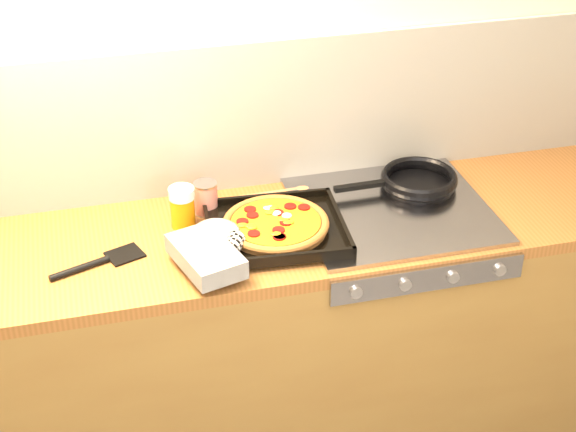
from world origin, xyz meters
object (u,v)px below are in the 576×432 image
object	(u,v)px
pizza_on_tray	(256,232)
tomato_can	(206,198)
frying_pan	(417,181)
juice_glass	(182,207)

from	to	relation	value
pizza_on_tray	tomato_can	world-z (taller)	tomato_can
frying_pan	juice_glass	xyz separation A→B (m)	(-0.78, -0.03, 0.03)
pizza_on_tray	juice_glass	distance (m)	0.26
frying_pan	juice_glass	size ratio (longest dim) A/B	3.20
juice_glass	pizza_on_tray	bearing A→B (deg)	-39.79
pizza_on_tray	juice_glass	bearing A→B (deg)	140.21
pizza_on_tray	tomato_can	distance (m)	0.25
pizza_on_tray	tomato_can	size ratio (longest dim) A/B	5.19
frying_pan	juice_glass	bearing A→B (deg)	-178.16
pizza_on_tray	tomato_can	bearing A→B (deg)	116.89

